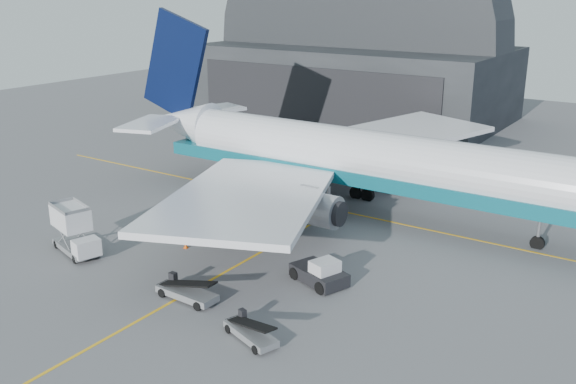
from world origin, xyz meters
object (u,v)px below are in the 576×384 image
Objects in this scene: airliner at (347,157)px; belt_loader_a at (187,292)px; pushback_tug at (320,274)px; belt_loader_b at (250,332)px; catering_truck at (74,231)px.

belt_loader_a is at bearing -89.70° from airliner.
airliner is 10.72× the size of belt_loader_a.
belt_loader_b is at bearing -67.08° from pushback_tug.
belt_loader_b is at bearing 8.43° from catering_truck.
pushback_tug is 0.98× the size of belt_loader_a.
airliner is 10.97× the size of pushback_tug.
airliner is at bearing 125.02° from belt_loader_b.
catering_truck reaches higher than belt_loader_a.
pushback_tug reaches higher than belt_loader_a.
airliner reaches higher than belt_loader_b.
airliner reaches higher than pushback_tug.
catering_truck is 13.78m from belt_loader_a.
belt_loader_b is at bearing -12.96° from belt_loader_a.
catering_truck is at bearing -169.05° from belt_loader_b.
belt_loader_b is at bearing -74.19° from airliner.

